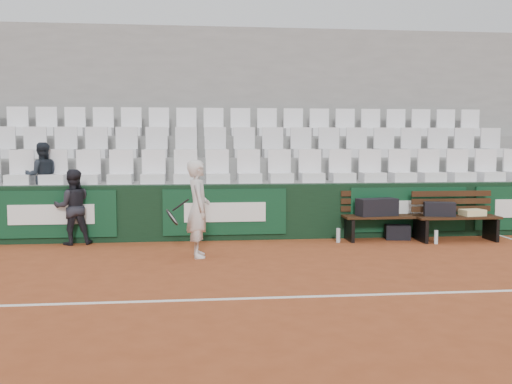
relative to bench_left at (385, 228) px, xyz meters
name	(u,v)px	position (x,y,z in m)	size (l,w,h in m)	color
ground	(261,298)	(-2.67, -3.59, -0.23)	(80.00, 80.00, 0.00)	#964422
court_baseline	(261,298)	(-2.67, -3.59, -0.22)	(18.00, 0.06, 0.01)	white
back_barrier	(239,212)	(-2.60, 0.40, 0.28)	(18.00, 0.34, 1.00)	black
grandstand_tier_front	(233,208)	(-2.67, 1.03, 0.28)	(18.00, 0.95, 1.00)	gray
grandstand_tier_mid	(230,192)	(-2.67, 1.98, 0.50)	(18.00, 0.95, 1.45)	gray
grandstand_tier_back	(227,178)	(-2.67, 2.93, 0.72)	(18.00, 0.95, 1.90)	gray
grandstand_rear_wall	(225,124)	(-2.67, 3.56, 1.98)	(18.00, 0.30, 4.40)	gray
seat_row_front	(234,166)	(-2.67, 0.86, 1.09)	(11.90, 0.44, 0.63)	white
seat_row_mid	(230,142)	(-2.67, 1.81, 1.54)	(11.90, 0.44, 0.63)	silver
seat_row_back	(227,122)	(-2.67, 2.76, 1.99)	(11.90, 0.44, 0.63)	white
bench_left	(385,228)	(0.00, 0.00, 0.00)	(1.50, 0.56, 0.45)	#351E0F
bench_right	(456,228)	(1.25, -0.22, 0.00)	(1.50, 0.56, 0.45)	#361E10
sports_bag_left	(377,207)	(-0.15, -0.01, 0.38)	(0.72, 0.31, 0.31)	black
sports_bag_right	(439,209)	(0.94, -0.18, 0.35)	(0.53, 0.25, 0.25)	black
towel	(472,213)	(1.55, -0.20, 0.28)	(0.40, 0.29, 0.11)	beige
sports_bag_ground	(398,232)	(0.26, 0.05, -0.09)	(0.43, 0.26, 0.26)	black
water_bottle_near	(338,235)	(-0.90, -0.15, -0.10)	(0.07, 0.07, 0.26)	#AFBFC6
water_bottle_far	(436,237)	(0.76, -0.47, -0.10)	(0.07, 0.07, 0.24)	silver
tennis_player	(198,209)	(-3.36, -1.14, 0.52)	(0.70, 0.58, 1.50)	silver
ball_kid	(73,207)	(-5.49, 0.16, 0.43)	(0.63, 0.49, 1.30)	black
spectator_c	(41,151)	(-6.18, 0.91, 1.38)	(0.59, 0.46, 1.21)	#1D232C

